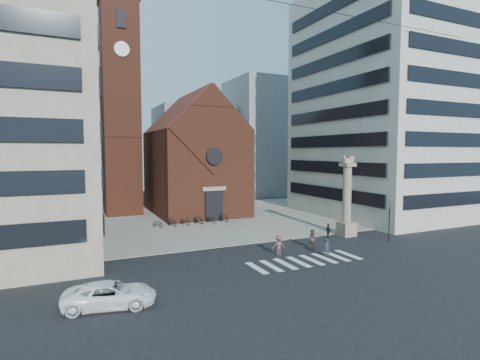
% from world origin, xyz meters
% --- Properties ---
extents(ground, '(120.00, 120.00, 0.00)m').
position_xyz_m(ground, '(0.00, 0.00, 0.00)').
color(ground, black).
rests_on(ground, ground).
extents(piazza, '(46.00, 30.00, 0.05)m').
position_xyz_m(piazza, '(0.00, 19.00, 0.03)').
color(piazza, '#9B968D').
rests_on(piazza, ground).
extents(zebra_crossing, '(10.20, 3.20, 0.01)m').
position_xyz_m(zebra_crossing, '(0.55, -3.00, 0.01)').
color(zebra_crossing, white).
rests_on(zebra_crossing, ground).
extents(church, '(12.00, 16.65, 18.00)m').
position_xyz_m(church, '(0.00, 25.04, 7.98)').
color(church, '#5F2D1D').
rests_on(church, ground).
extents(campanile, '(5.50, 5.50, 31.20)m').
position_xyz_m(campanile, '(-10.00, 28.00, 15.74)').
color(campanile, '#5F2D1D').
rests_on(campanile, ground).
extents(building_right, '(18.00, 22.00, 32.00)m').
position_xyz_m(building_right, '(24.00, 12.00, 16.00)').
color(building_right, beige).
rests_on(building_right, ground).
extents(bg_block_left, '(16.00, 14.00, 22.00)m').
position_xyz_m(bg_block_left, '(-20.00, 40.00, 11.00)').
color(bg_block_left, gray).
rests_on(bg_block_left, ground).
extents(bg_block_mid, '(14.00, 12.00, 18.00)m').
position_xyz_m(bg_block_mid, '(6.00, 45.00, 9.00)').
color(bg_block_mid, gray).
rests_on(bg_block_mid, ground).
extents(bg_block_right, '(16.00, 14.00, 24.00)m').
position_xyz_m(bg_block_right, '(22.00, 42.00, 12.00)').
color(bg_block_right, gray).
rests_on(bg_block_right, ground).
extents(lion_column, '(1.63, 1.60, 8.68)m').
position_xyz_m(lion_column, '(10.01, 3.00, 3.46)').
color(lion_column, gray).
rests_on(lion_column, ground).
extents(traffic_light, '(0.13, 0.16, 4.30)m').
position_xyz_m(traffic_light, '(12.00, -1.00, 2.29)').
color(traffic_light, black).
rests_on(traffic_light, ground).
extents(white_car, '(5.63, 3.39, 1.46)m').
position_xyz_m(white_car, '(-15.15, -5.97, 0.73)').
color(white_car, white).
rests_on(white_car, ground).
extents(pedestrian_0, '(0.59, 0.39, 1.60)m').
position_xyz_m(pedestrian_0, '(2.92, -2.83, 0.80)').
color(pedestrian_0, '#2C2A3B').
rests_on(pedestrian_0, ground).
extents(pedestrian_1, '(1.14, 1.09, 1.85)m').
position_xyz_m(pedestrian_1, '(3.44, -0.03, 0.92)').
color(pedestrian_1, '#4B3E3C').
rests_on(pedestrian_1, ground).
extents(pedestrian_2, '(0.48, 0.94, 1.53)m').
position_xyz_m(pedestrian_2, '(7.59, 3.00, 0.77)').
color(pedestrian_2, '#26262D').
rests_on(pedestrian_2, ground).
extents(pedestrian_3, '(1.28, 0.92, 1.78)m').
position_xyz_m(pedestrian_3, '(-0.64, -0.65, 0.89)').
color(pedestrian_3, brown).
rests_on(pedestrian_3, ground).
extents(scooter_0, '(1.38, 1.96, 0.98)m').
position_xyz_m(scooter_0, '(-7.58, 15.85, 0.54)').
color(scooter_0, black).
rests_on(scooter_0, piazza).
extents(scooter_1, '(1.23, 1.86, 1.09)m').
position_xyz_m(scooter_1, '(-5.88, 15.85, 0.59)').
color(scooter_1, black).
rests_on(scooter_1, piazza).
extents(scooter_2, '(1.38, 1.96, 0.98)m').
position_xyz_m(scooter_2, '(-4.18, 15.85, 0.54)').
color(scooter_2, black).
rests_on(scooter_2, piazza).
extents(scooter_3, '(1.23, 1.86, 1.09)m').
position_xyz_m(scooter_3, '(-2.48, 15.85, 0.59)').
color(scooter_3, black).
rests_on(scooter_3, piazza).
extents(scooter_4, '(1.38, 1.96, 0.98)m').
position_xyz_m(scooter_4, '(-0.78, 15.85, 0.54)').
color(scooter_4, black).
rests_on(scooter_4, piazza).
extents(scooter_5, '(1.23, 1.86, 1.09)m').
position_xyz_m(scooter_5, '(0.92, 15.85, 0.59)').
color(scooter_5, black).
rests_on(scooter_5, piazza).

